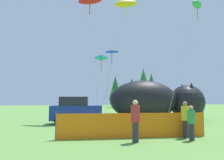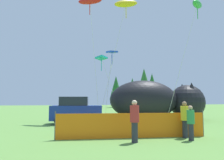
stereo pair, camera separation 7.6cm
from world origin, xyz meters
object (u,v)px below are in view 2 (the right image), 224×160
kite_blue_box (112,53)px  inflatable_cat (156,102)px  kite_yellow_hero (126,4)px  kite_teal_diamond (102,59)px  parked_car (76,110)px  folding_chair (183,120)px  spectator_in_green_shirt (135,119)px  spectator_in_yellow_shirt (191,121)px  kite_green_fish (197,5)px  spectator_in_white_shirt (185,118)px  kite_red_lizard (90,1)px

kite_blue_box → inflatable_cat: bearing=-35.6°
kite_yellow_hero → kite_teal_diamond: 5.57m
parked_car → inflatable_cat: inflatable_cat is taller
folding_chair → kite_yellow_hero: 10.97m
spectator_in_green_shirt → kite_teal_diamond: bearing=87.6°
spectator_in_green_shirt → kite_blue_box: 13.38m
inflatable_cat → kite_yellow_hero: kite_yellow_hero is taller
spectator_in_yellow_shirt → folding_chair: bearing=64.8°
folding_chair → spectator_in_green_shirt: (-4.34, -3.45, 0.46)m
spectator_in_green_shirt → kite_green_fish: (7.97, 6.81, 8.96)m
kite_teal_diamond → kite_blue_box: bearing=24.6°
spectator_in_white_shirt → folding_chair: bearing=61.4°
kite_teal_diamond → kite_green_fish: bearing=-32.3°
parked_car → folding_chair: (6.44, -4.48, -0.48)m
kite_teal_diamond → spectator_in_white_shirt: bearing=-78.2°
parked_car → inflatable_cat: 7.48m
inflatable_cat → spectator_in_white_shirt: bearing=-100.2°
folding_chair → spectator_in_yellow_shirt: bearing=67.8°
spectator_in_white_shirt → kite_red_lizard: size_ratio=0.16×
spectator_in_green_shirt → kite_teal_diamond: 12.51m
spectator_in_white_shirt → kite_teal_diamond: (-2.29, 10.95, 4.86)m
spectator_in_green_shirt → kite_blue_box: size_ratio=0.27×
inflatable_cat → kite_green_fish: kite_green_fish is taller
spectator_in_white_shirt → kite_blue_box: size_ratio=0.26×
kite_teal_diamond → kite_yellow_hero: bearing=-64.0°
parked_car → spectator_in_yellow_shirt: (4.77, -8.03, -0.16)m
spectator_in_white_shirt → kite_green_fish: (5.19, 6.23, 9.00)m
spectator_in_white_shirt → kite_teal_diamond: bearing=101.8°
spectator_in_yellow_shirt → kite_blue_box: size_ratio=0.23×
folding_chair → kite_red_lizard: size_ratio=0.08×
spectator_in_green_shirt → spectator_in_yellow_shirt: bearing=-2.3°
parked_car → spectator_in_green_shirt: size_ratio=2.20×
kite_green_fish → spectator_in_white_shirt: bearing=-129.8°
kite_blue_box → kite_yellow_hero: bearing=-83.5°
folding_chair → kite_yellow_hero: bearing=-61.9°
kite_yellow_hero → spectator_in_yellow_shirt: bearing=-85.8°
parked_car → kite_teal_diamond: kite_teal_diamond is taller
inflatable_cat → kite_yellow_hero: bearing=-154.4°
folding_chair → spectator_in_yellow_shirt: spectator_in_yellow_shirt is taller
kite_green_fish → kite_teal_diamond: 9.76m
inflatable_cat → kite_red_lizard: size_ratio=0.80×
spectator_in_yellow_shirt → kite_green_fish: bearing=52.6°
kite_red_lizard → spectator_in_green_shirt: bearing=-84.8°
inflatable_cat → spectator_in_white_shirt: 9.27m
parked_car → kite_red_lizard: 10.04m
spectator_in_white_shirt → kite_yellow_hero: 11.99m
spectator_in_yellow_shirt → spectator_in_white_shirt: size_ratio=0.89×
kite_yellow_hero → kite_red_lizard: bearing=151.6°
kite_yellow_hero → parked_car: bearing=-174.5°
spectator_in_white_shirt → kite_green_fish: kite_green_fish is taller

